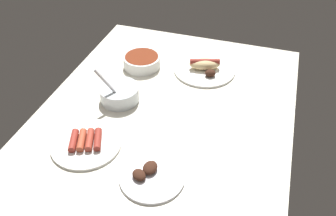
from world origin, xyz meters
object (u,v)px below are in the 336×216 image
plate_grilled_meat (151,175)px  plate_sausages (86,143)px  plate_hotdog_assembled (205,67)px  bowl_chili (142,61)px  bowl_coleslaw (119,93)px

plate_grilled_meat → plate_sausages: size_ratio=0.85×
plate_hotdog_assembled → plate_sausages: bearing=-26.5°
plate_hotdog_assembled → bowl_chili: size_ratio=1.65×
bowl_chili → plate_sausages: bowl_chili is taller
bowl_coleslaw → bowl_chili: (-24.04, -0.24, -0.44)cm
plate_grilled_meat → plate_sausages: (-6.25, -24.79, 0.14)cm
bowl_coleslaw → bowl_chili: bowl_coleslaw is taller
bowl_coleslaw → plate_hotdog_assembled: (-28.84, 26.02, -1.54)cm
bowl_coleslaw → plate_hotdog_assembled: bowl_coleslaw is taller
plate_sausages → plate_grilled_meat: bearing=75.9°
plate_sausages → bowl_chili: bearing=179.2°
plate_grilled_meat → plate_hotdog_assembled: bearing=178.0°
bowl_coleslaw → plate_grilled_meat: 39.52cm
bowl_coleslaw → bowl_chili: 24.04cm
bowl_coleslaw → plate_hotdog_assembled: 38.88cm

